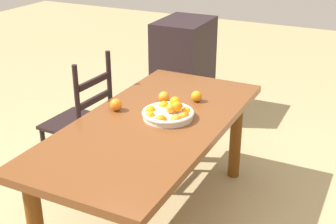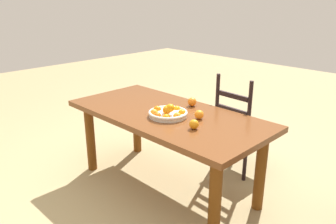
{
  "view_description": "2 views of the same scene",
  "coord_description": "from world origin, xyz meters",
  "px_view_note": "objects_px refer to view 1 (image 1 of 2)",
  "views": [
    {
      "loc": [
        -2.24,
        -1.22,
        1.91
      ],
      "look_at": [
        0.08,
        -0.07,
        0.77
      ],
      "focal_mm": 49.26,
      "sensor_mm": 36.0,
      "label": 1
    },
    {
      "loc": [
        1.92,
        -1.91,
        1.68
      ],
      "look_at": [
        0.08,
        -0.07,
        0.77
      ],
      "focal_mm": 35.91,
      "sensor_mm": 36.0,
      "label": 2
    }
  ],
  "objects_px": {
    "fruit_bowl": "(169,113)",
    "orange_loose_2": "(116,105)",
    "dining_table": "(152,137)",
    "orange_loose_1": "(164,97)",
    "cabinet": "(184,67)",
    "chair_near_window": "(81,123)",
    "orange_loose_0": "(197,96)"
  },
  "relations": [
    {
      "from": "fruit_bowl",
      "to": "orange_loose_2",
      "type": "xyz_separation_m",
      "value": [
        -0.05,
        0.36,
        0.01
      ]
    },
    {
      "from": "dining_table",
      "to": "orange_loose_2",
      "type": "distance_m",
      "value": 0.32
    },
    {
      "from": "orange_loose_1",
      "to": "cabinet",
      "type": "bearing_deg",
      "value": 19.6
    },
    {
      "from": "dining_table",
      "to": "orange_loose_2",
      "type": "relative_size",
      "value": 22.72
    },
    {
      "from": "dining_table",
      "to": "chair_near_window",
      "type": "distance_m",
      "value": 0.81
    },
    {
      "from": "orange_loose_0",
      "to": "orange_loose_1",
      "type": "height_order",
      "value": "same"
    },
    {
      "from": "orange_loose_0",
      "to": "chair_near_window",
      "type": "bearing_deg",
      "value": 99.51
    },
    {
      "from": "orange_loose_1",
      "to": "dining_table",
      "type": "bearing_deg",
      "value": -166.65
    },
    {
      "from": "chair_near_window",
      "to": "fruit_bowl",
      "type": "bearing_deg",
      "value": 80.6
    },
    {
      "from": "cabinet",
      "to": "chair_near_window",
      "type": "bearing_deg",
      "value": 172.82
    },
    {
      "from": "cabinet",
      "to": "fruit_bowl",
      "type": "distance_m",
      "value": 1.8
    },
    {
      "from": "fruit_bowl",
      "to": "orange_loose_0",
      "type": "xyz_separation_m",
      "value": [
        0.32,
        -0.05,
        0.0
      ]
    },
    {
      "from": "cabinet",
      "to": "orange_loose_0",
      "type": "xyz_separation_m",
      "value": [
        -1.33,
        -0.7,
        0.29
      ]
    },
    {
      "from": "dining_table",
      "to": "chair_near_window",
      "type": "bearing_deg",
      "value": 70.48
    },
    {
      "from": "orange_loose_2",
      "to": "orange_loose_1",
      "type": "bearing_deg",
      "value": -39.27
    },
    {
      "from": "chair_near_window",
      "to": "orange_loose_2",
      "type": "relative_size",
      "value": 12.36
    },
    {
      "from": "chair_near_window",
      "to": "fruit_bowl",
      "type": "distance_m",
      "value": 0.9
    },
    {
      "from": "chair_near_window",
      "to": "cabinet",
      "type": "relative_size",
      "value": 1.03
    },
    {
      "from": "orange_loose_2",
      "to": "dining_table",
      "type": "bearing_deg",
      "value": -98.19
    },
    {
      "from": "fruit_bowl",
      "to": "dining_table",
      "type": "bearing_deg",
      "value": 140.45
    },
    {
      "from": "dining_table",
      "to": "orange_loose_1",
      "type": "distance_m",
      "value": 0.34
    },
    {
      "from": "dining_table",
      "to": "orange_loose_0",
      "type": "height_order",
      "value": "orange_loose_0"
    },
    {
      "from": "orange_loose_2",
      "to": "orange_loose_0",
      "type": "bearing_deg",
      "value": -47.43
    },
    {
      "from": "cabinet",
      "to": "orange_loose_1",
      "type": "relative_size",
      "value": 12.7
    },
    {
      "from": "orange_loose_0",
      "to": "orange_loose_1",
      "type": "relative_size",
      "value": 0.99
    },
    {
      "from": "chair_near_window",
      "to": "cabinet",
      "type": "xyz_separation_m",
      "value": [
        1.48,
        -0.16,
        0.03
      ]
    },
    {
      "from": "cabinet",
      "to": "fruit_bowl",
      "type": "relative_size",
      "value": 2.91
    },
    {
      "from": "orange_loose_0",
      "to": "orange_loose_2",
      "type": "height_order",
      "value": "orange_loose_2"
    },
    {
      "from": "dining_table",
      "to": "chair_near_window",
      "type": "relative_size",
      "value": 1.84
    },
    {
      "from": "dining_table",
      "to": "orange_loose_2",
      "type": "height_order",
      "value": "orange_loose_2"
    },
    {
      "from": "chair_near_window",
      "to": "orange_loose_1",
      "type": "xyz_separation_m",
      "value": [
        0.04,
        -0.68,
        0.32
      ]
    },
    {
      "from": "dining_table",
      "to": "chair_near_window",
      "type": "height_order",
      "value": "chair_near_window"
    }
  ]
}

